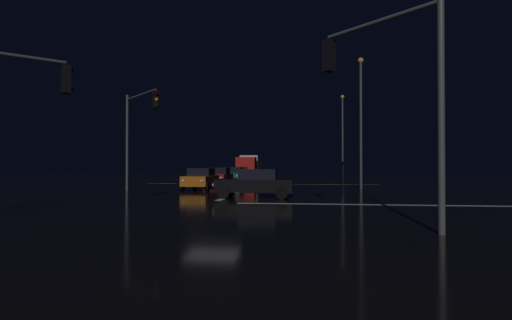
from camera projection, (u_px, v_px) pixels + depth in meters
ground at (213, 204)px, 19.34m from camera, size 120.00×120.00×0.10m
stop_line_north at (239, 192)px, 26.81m from camera, size 0.35×12.81×0.01m
centre_line_ns at (259, 184)px, 38.32m from camera, size 22.00×0.15×0.01m
crosswalk_bar_east at (377, 205)px, 18.40m from camera, size 12.81×0.40×0.01m
sedan_orange at (201, 179)px, 29.59m from camera, size 2.02×4.33×1.57m
sedan_red at (219, 176)px, 35.74m from camera, size 2.02×4.33×1.57m
sedan_green at (234, 175)px, 41.88m from camera, size 2.02×4.33×1.57m
sedan_gray at (240, 173)px, 47.83m from camera, size 2.02×4.33×1.57m
box_truck at (250, 166)px, 54.91m from camera, size 2.68×8.28×3.08m
sedan_black_crossing at (255, 183)px, 22.33m from camera, size 4.33×2.02×1.57m
traffic_signal_nw at (138, 122)px, 26.70m from camera, size 3.63×3.63×6.67m
traffic_signal_se at (386, 77)px, 11.85m from camera, size 3.05×3.05×6.38m
streetlamp_right_far at (343, 132)px, 47.24m from camera, size 0.44×0.44×9.95m
streetlamp_right_near at (361, 114)px, 31.37m from camera, size 0.44×0.44×10.11m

